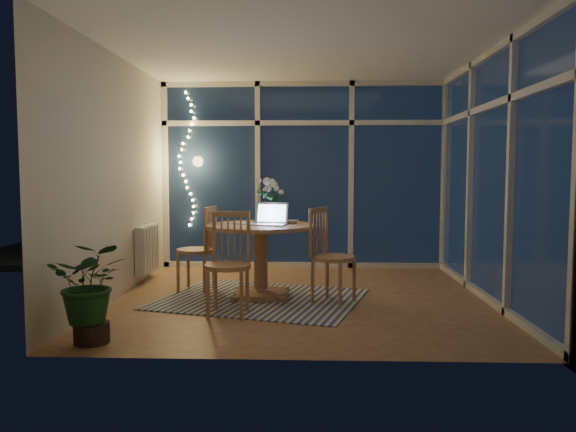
{
  "coord_description": "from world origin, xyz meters",
  "views": [
    {
      "loc": [
        0.06,
        -5.93,
        1.35
      ],
      "look_at": [
        -0.17,
        0.25,
        0.86
      ],
      "focal_mm": 35.0,
      "sensor_mm": 36.0,
      "label": 1
    }
  ],
  "objects_px": {
    "laptop": "(269,213)",
    "potted_plant": "(91,295)",
    "dining_table": "(261,261)",
    "chair_left": "(196,248)",
    "chair_front": "(228,264)",
    "flower_vase": "(272,213)",
    "chair_right": "(334,255)"
  },
  "relations": [
    {
      "from": "laptop",
      "to": "flower_vase",
      "type": "distance_m",
      "value": 0.32
    },
    {
      "from": "chair_right",
      "to": "laptop",
      "type": "bearing_deg",
      "value": 106.53
    },
    {
      "from": "chair_right",
      "to": "chair_front",
      "type": "distance_m",
      "value": 1.14
    },
    {
      "from": "flower_vase",
      "to": "chair_left",
      "type": "bearing_deg",
      "value": 176.16
    },
    {
      "from": "chair_right",
      "to": "flower_vase",
      "type": "height_order",
      "value": "flower_vase"
    },
    {
      "from": "flower_vase",
      "to": "dining_table",
      "type": "bearing_deg",
      "value": -114.9
    },
    {
      "from": "chair_left",
      "to": "chair_right",
      "type": "bearing_deg",
      "value": 79.61
    },
    {
      "from": "chair_right",
      "to": "chair_front",
      "type": "relative_size",
      "value": 1.01
    },
    {
      "from": "dining_table",
      "to": "chair_left",
      "type": "bearing_deg",
      "value": 159.07
    },
    {
      "from": "dining_table",
      "to": "chair_left",
      "type": "height_order",
      "value": "chair_left"
    },
    {
      "from": "dining_table",
      "to": "potted_plant",
      "type": "distance_m",
      "value": 2.05
    },
    {
      "from": "chair_front",
      "to": "potted_plant",
      "type": "bearing_deg",
      "value": -133.9
    },
    {
      "from": "potted_plant",
      "to": "chair_front",
      "type": "bearing_deg",
      "value": 42.73
    },
    {
      "from": "chair_front",
      "to": "flower_vase",
      "type": "xyz_separation_m",
      "value": [
        0.35,
        1.0,
        0.4
      ]
    },
    {
      "from": "chair_left",
      "to": "laptop",
      "type": "bearing_deg",
      "value": 75.26
    },
    {
      "from": "dining_table",
      "to": "laptop",
      "type": "bearing_deg",
      "value": -43.76
    },
    {
      "from": "laptop",
      "to": "potted_plant",
      "type": "distance_m",
      "value": 2.1
    },
    {
      "from": "laptop",
      "to": "potted_plant",
      "type": "xyz_separation_m",
      "value": [
        -1.29,
        -1.57,
        -0.54
      ]
    },
    {
      "from": "dining_table",
      "to": "chair_front",
      "type": "distance_m",
      "value": 0.82
    },
    {
      "from": "chair_left",
      "to": "potted_plant",
      "type": "distance_m",
      "value": 2.0
    },
    {
      "from": "chair_right",
      "to": "flower_vase",
      "type": "distance_m",
      "value": 0.91
    },
    {
      "from": "dining_table",
      "to": "chair_front",
      "type": "bearing_deg",
      "value": -107.4
    },
    {
      "from": "flower_vase",
      "to": "potted_plant",
      "type": "relative_size",
      "value": 0.28
    },
    {
      "from": "chair_front",
      "to": "chair_right",
      "type": "bearing_deg",
      "value": 30.43
    },
    {
      "from": "chair_left",
      "to": "chair_front",
      "type": "distance_m",
      "value": 1.18
    },
    {
      "from": "laptop",
      "to": "potted_plant",
      "type": "bearing_deg",
      "value": -117.87
    },
    {
      "from": "dining_table",
      "to": "laptop",
      "type": "relative_size",
      "value": 3.3
    },
    {
      "from": "laptop",
      "to": "flower_vase",
      "type": "height_order",
      "value": "laptop"
    },
    {
      "from": "chair_left",
      "to": "laptop",
      "type": "relative_size",
      "value": 2.78
    },
    {
      "from": "dining_table",
      "to": "flower_vase",
      "type": "distance_m",
      "value": 0.56
    },
    {
      "from": "potted_plant",
      "to": "dining_table",
      "type": "bearing_deg",
      "value": 54.1
    },
    {
      "from": "chair_front",
      "to": "laptop",
      "type": "bearing_deg",
      "value": 67.12
    }
  ]
}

